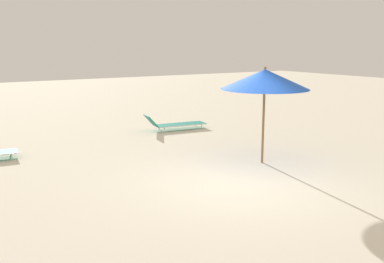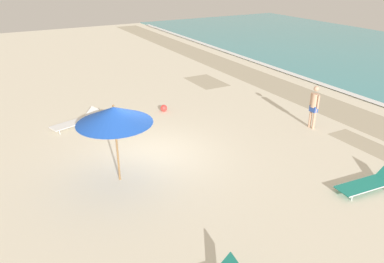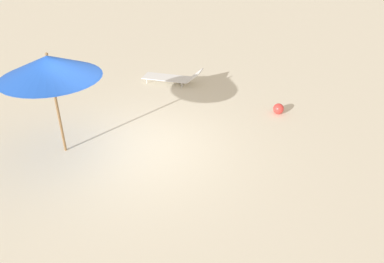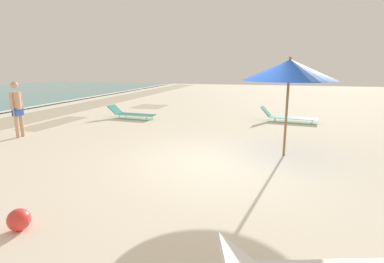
{
  "view_description": "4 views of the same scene",
  "coord_description": "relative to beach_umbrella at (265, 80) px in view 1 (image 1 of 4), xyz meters",
  "views": [
    {
      "loc": [
        -7.11,
        5.82,
        2.98
      ],
      "look_at": [
        0.56,
        0.97,
        1.14
      ],
      "focal_mm": 40.0,
      "sensor_mm": 36.0,
      "label": 1
    },
    {
      "loc": [
        10.71,
        -4.22,
        6.1
      ],
      "look_at": [
        0.43,
        1.42,
        0.82
      ],
      "focal_mm": 35.0,
      "sensor_mm": 36.0,
      "label": 2
    },
    {
      "loc": [
        5.73,
        5.35,
        4.96
      ],
      "look_at": [
        -0.04,
        1.66,
        1.0
      ],
      "focal_mm": 35.0,
      "sensor_mm": 36.0,
      "label": 3
    },
    {
      "loc": [
        -6.74,
        -1.06,
        2.24
      ],
      "look_at": [
        0.19,
        0.83,
        0.66
      ],
      "focal_mm": 28.0,
      "sensor_mm": 36.0,
      "label": 4
    }
  ],
  "objects": [
    {
      "name": "ground_plane",
      "position": [
        -0.92,
        1.4,
        -2.21
      ],
      "size": [
        60.0,
        60.0,
        0.16
      ],
      "color": "beige"
    },
    {
      "name": "beach_umbrella",
      "position": [
        0.0,
        0.0,
        0.0
      ],
      "size": [
        2.22,
        2.22,
        2.45
      ],
      "color": "olive",
      "rests_on": "ground_plane"
    },
    {
      "name": "sun_lounger_under_umbrella",
      "position": [
        4.98,
        -0.27,
        -1.92
      ],
      "size": [
        0.87,
        2.29,
        0.59
      ],
      "rotation": [
        0.0,
        0.0,
        -0.12
      ],
      "color": "#1E8475",
      "rests_on": "ground_plane"
    }
  ]
}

